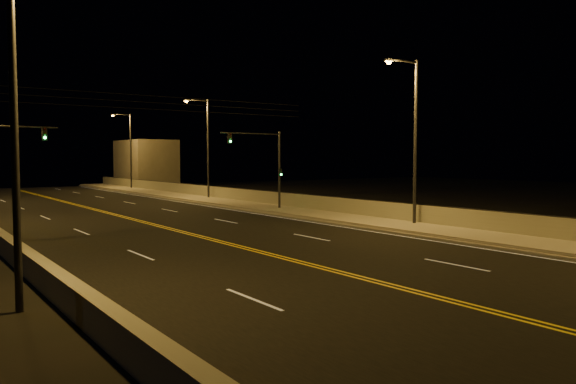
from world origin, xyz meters
TOP-DOWN VIEW (x-y plane):
  - road at (0.00, 20.00)m, footprint 18.00×120.00m
  - sidewalk at (10.80, 20.00)m, footprint 3.60×120.00m
  - curb at (8.93, 20.00)m, footprint 0.14×120.00m
  - parapet_wall at (12.45, 20.00)m, footprint 0.30×120.00m
  - jersey_barrier at (-9.08, 20.00)m, footprint 0.45×120.00m
  - distant_building_right at (16.50, 73.79)m, footprint 6.00×10.00m
  - parapet_rail at (12.45, 20.00)m, footprint 0.06×120.00m
  - lane_markings at (0.00, 19.93)m, footprint 17.32×116.00m
  - streetlight_1 at (11.53, 19.19)m, footprint 2.55×0.28m
  - streetlight_2 at (11.53, 45.21)m, footprint 2.55×0.28m
  - streetlight_3 at (11.53, 66.55)m, footprint 2.55×0.28m
  - streetlight_4 at (-9.93, 13.04)m, footprint 2.55×0.28m
  - traffic_signal_right at (9.99, 31.93)m, footprint 5.11×0.31m
  - overhead_wires at (0.00, 29.50)m, footprint 22.00×0.03m

SIDE VIEW (x-z plane):
  - road at x=0.00m, z-range 0.00..0.02m
  - lane_markings at x=0.00m, z-range 0.02..0.02m
  - curb at x=8.93m, z-range 0.00..0.15m
  - sidewalk at x=10.80m, z-range 0.00..0.30m
  - jersey_barrier at x=-9.08m, z-range 0.00..0.84m
  - parapet_wall at x=12.45m, z-range 0.30..1.30m
  - parapet_rail at x=12.45m, z-range 1.30..1.36m
  - distant_building_right at x=16.50m, z-range 0.00..6.55m
  - traffic_signal_right at x=9.99m, z-range 0.81..6.85m
  - streetlight_1 at x=11.53m, z-range 0.72..10.35m
  - streetlight_2 at x=11.53m, z-range 0.72..10.35m
  - streetlight_3 at x=11.53m, z-range 0.72..10.35m
  - streetlight_4 at x=-9.93m, z-range 0.72..10.35m
  - overhead_wires at x=0.00m, z-range 6.98..7.81m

